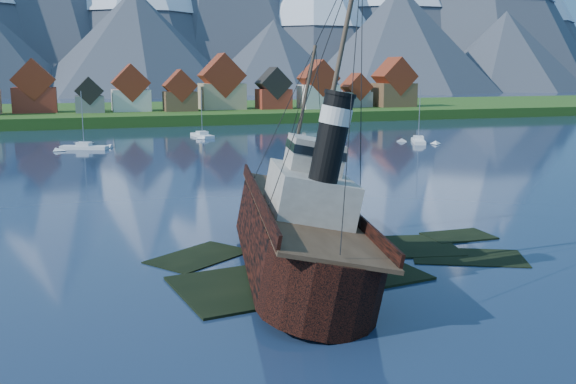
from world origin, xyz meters
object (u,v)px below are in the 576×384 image
object	(u,v)px
sailboat_c	(84,148)
sailboat_e	(202,136)
tugboat_wreck	(285,224)
sailboat_d	(418,142)

from	to	relation	value
sailboat_c	sailboat_e	bearing A→B (deg)	-35.71
tugboat_wreck	sailboat_e	distance (m)	99.31
tugboat_wreck	sailboat_d	world-z (taller)	tugboat_wreck
tugboat_wreck	sailboat_d	size ratio (longest dim) A/B	2.60
tugboat_wreck	sailboat_e	bearing A→B (deg)	93.62
tugboat_wreck	sailboat_c	xyz separation A→B (m)	(-14.05, 82.83, -2.92)
sailboat_e	sailboat_c	bearing A→B (deg)	-158.60
tugboat_wreck	sailboat_e	size ratio (longest dim) A/B	2.87
sailboat_c	sailboat_d	bearing A→B (deg)	-75.55
tugboat_wreck	sailboat_e	xyz separation A→B (m)	(12.06, 98.53, -2.94)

